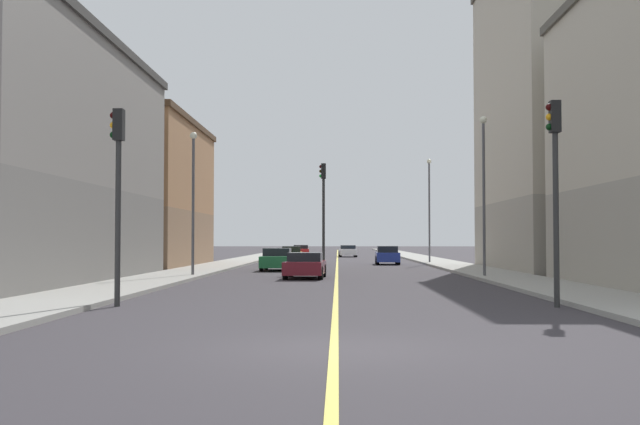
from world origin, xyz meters
The scene contains 18 objects.
ground_plane centered at (0.00, 0.00, 0.00)m, with size 400.00×400.00×0.00m, color #373338.
sidewalk_left centered at (8.23, 49.00, 0.07)m, with size 3.29×168.00×0.15m, color #9E9B93.
sidewalk_right centered at (-8.23, 49.00, 0.07)m, with size 3.29×168.00×0.15m, color #9E9B93.
lane_center_stripe centered at (0.00, 49.00, 0.01)m, with size 0.16×154.00×0.01m, color #E5D14C.
building_left_mid centered at (14.70, 33.14, 9.69)m, with size 9.94×16.59×19.36m.
building_right_midblock centered at (-14.70, 38.87, 5.08)m, with size 9.94×16.59×10.13m.
traffic_light_left_near centered at (6.17, 8.18, 3.77)m, with size 0.40×0.32×5.81m.
traffic_light_right_near centered at (-6.21, 8.18, 3.67)m, with size 0.40×0.32×5.62m.
traffic_light_median_far centered at (-0.80, 31.64, 4.13)m, with size 0.40×0.32×6.42m.
street_lamp_left_near centered at (7.19, 23.82, 4.81)m, with size 0.36×0.36×7.78m.
street_lamp_right_near centered at (-7.19, 24.48, 4.48)m, with size 0.36×0.36×7.15m.
street_lamp_left_far centered at (7.19, 45.84, 4.95)m, with size 0.36×0.36×8.04m.
car_white centered at (1.13, 69.78, 0.64)m, with size 2.02×4.38×1.27m.
car_red centered at (-3.96, 68.65, 0.66)m, with size 1.95×4.57×1.31m.
car_green centered at (-3.65, 33.13, 0.67)m, with size 1.89×4.44×1.37m.
car_yellow centered at (-3.92, 51.65, 0.65)m, with size 1.95×4.62×1.33m.
car_blue centered at (3.83, 44.65, 0.69)m, with size 1.85×4.13×1.40m.
car_maroon centered at (-1.54, 23.87, 0.62)m, with size 2.02×4.36×1.26m.
Camera 1 is at (0.07, -13.15, 1.90)m, focal length 42.44 mm.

